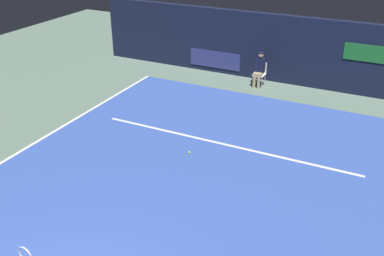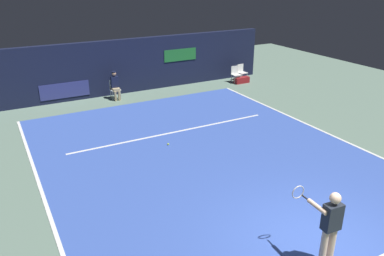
{
  "view_description": "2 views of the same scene",
  "coord_description": "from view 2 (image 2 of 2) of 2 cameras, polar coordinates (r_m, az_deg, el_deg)",
  "views": [
    {
      "loc": [
        4.18,
        -3.32,
        6.21
      ],
      "look_at": [
        -0.51,
        6.17,
        0.89
      ],
      "focal_mm": 41.47,
      "sensor_mm": 36.0,
      "label": 1
    },
    {
      "loc": [
        -5.66,
        -4.72,
        5.57
      ],
      "look_at": [
        -0.09,
        5.58,
        0.79
      ],
      "focal_mm": 36.01,
      "sensor_mm": 36.0,
      "label": 2
    }
  ],
  "objects": [
    {
      "name": "line_service",
      "position": [
        14.32,
        -2.76,
        -0.65
      ],
      "size": [
        7.83,
        0.1,
        0.01
      ],
      "primitive_type": "cube",
      "color": "white",
      "rests_on": "court_surface"
    },
    {
      "name": "line_judge_on_chair",
      "position": [
        18.25,
        -11.32,
        6.25
      ],
      "size": [
        0.45,
        0.54,
        1.32
      ],
      "color": "white",
      "rests_on": "ground"
    },
    {
      "name": "court_surface",
      "position": [
        12.61,
        1.46,
        -3.99
      ],
      "size": [
        10.04,
        12.14,
        0.01
      ],
      "primitive_type": "cube",
      "color": "#3856B2",
      "rests_on": "ground"
    },
    {
      "name": "equipment_bag",
      "position": [
        20.93,
        7.37,
        7.05
      ],
      "size": [
        0.85,
        0.34,
        0.32
      ],
      "primitive_type": "cube",
      "rotation": [
        0.0,
        0.0,
        0.02
      ],
      "color": "maroon",
      "rests_on": "ground"
    },
    {
      "name": "back_wall",
      "position": [
        19.07,
        -10.53,
        8.89
      ],
      "size": [
        15.7,
        0.33,
        2.6
      ],
      "color": "#141933",
      "rests_on": "ground"
    },
    {
      "name": "line_sideline_right",
      "position": [
        11.28,
        -21.31,
        -8.99
      ],
      "size": [
        0.1,
        12.14,
        0.01
      ],
      "primitive_type": "cube",
      "color": "white",
      "rests_on": "court_surface"
    },
    {
      "name": "ground_plane",
      "position": [
        12.61,
        1.46,
        -4.01
      ],
      "size": [
        30.89,
        30.89,
        0.0
      ],
      "primitive_type": "plane",
      "color": "slate"
    },
    {
      "name": "courtside_chair_far",
      "position": [
        21.38,
        7.36,
        8.32
      ],
      "size": [
        0.48,
        0.46,
        0.88
      ],
      "color": "white",
      "rests_on": "ground"
    },
    {
      "name": "tennis_ball",
      "position": [
        13.29,
        -3.55,
        -2.4
      ],
      "size": [
        0.07,
        0.07,
        0.07
      ],
      "primitive_type": "sphere",
      "color": "#CCE033",
      "rests_on": "court_surface"
    },
    {
      "name": "courtside_chair_near",
      "position": [
        20.91,
        6.48,
        8.04
      ],
      "size": [
        0.47,
        0.44,
        0.88
      ],
      "color": "white",
      "rests_on": "ground"
    },
    {
      "name": "tennis_player",
      "position": [
        8.17,
        19.71,
        -13.4
      ],
      "size": [
        0.56,
        0.96,
        1.73
      ],
      "color": "beige",
      "rests_on": "ground"
    },
    {
      "name": "line_sideline_left",
      "position": [
        15.49,
        17.63,
        0.09
      ],
      "size": [
        0.1,
        12.14,
        0.01
      ],
      "primitive_type": "cube",
      "color": "white",
      "rests_on": "court_surface"
    }
  ]
}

